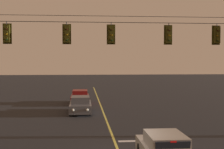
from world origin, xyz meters
TOP-DOWN VIEW (x-y plane):
  - lane_centre_stripe at (0.00, 10.53)m, footprint 0.14×60.00m
  - stop_bar_paint at (1.90, 3.93)m, footprint 3.40×0.36m
  - signal_span_assembly at (-0.00, 4.53)m, footprint 18.14×0.32m
  - traffic_light_leftmost at (-5.84, 4.51)m, footprint 0.48×0.41m
  - traffic_light_left_inner at (-2.61, 4.51)m, footprint 0.48×0.41m
  - traffic_light_centre at (-0.13, 4.51)m, footprint 0.48×0.41m
  - traffic_light_right_inner at (3.15, 4.51)m, footprint 0.48×0.41m
  - traffic_light_rightmost at (5.98, 4.51)m, footprint 0.48×0.41m
  - car_oncoming_lead at (-1.95, 14.02)m, footprint 1.80×4.42m
  - car_oncoming_trailing at (-2.05, 19.94)m, footprint 1.80×4.42m

SIDE VIEW (x-z plane):
  - lane_centre_stripe at x=0.00m, z-range 0.00..0.01m
  - stop_bar_paint at x=1.90m, z-range 0.00..0.01m
  - car_oncoming_lead at x=-1.95m, z-range -0.05..1.34m
  - car_oncoming_trailing at x=-2.05m, z-range -0.05..1.34m
  - signal_span_assembly at x=0.00m, z-range 0.15..8.12m
  - traffic_light_leftmost at x=-5.84m, z-range 5.30..6.52m
  - traffic_light_left_inner at x=-2.61m, z-range 5.30..6.52m
  - traffic_light_centre at x=-0.13m, z-range 5.30..6.52m
  - traffic_light_right_inner at x=3.15m, z-range 5.30..6.52m
  - traffic_light_rightmost at x=5.98m, z-range 5.30..6.52m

